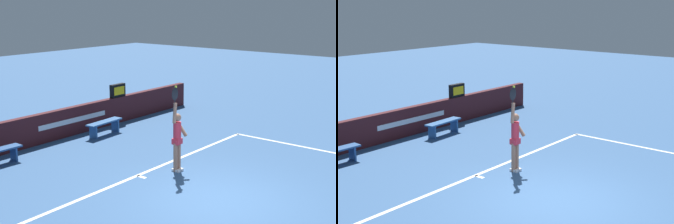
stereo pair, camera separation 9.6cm
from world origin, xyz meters
TOP-DOWN VIEW (x-y plane):
  - ground_plane at (0.00, 0.00)m, footprint 60.00×60.00m
  - court_lines at (0.00, -0.23)m, footprint 10.61×5.80m
  - back_wall at (0.00, 7.06)m, footprint 15.79×0.24m
  - speed_display at (3.85, 7.06)m, footprint 0.69×0.18m
  - tennis_player at (0.96, 1.98)m, footprint 0.41×0.39m
  - tennis_ball at (0.91, 1.99)m, footprint 0.07×0.07m
  - courtside_bench_far at (2.25, 6.15)m, footprint 1.51×0.46m

SIDE VIEW (x-z plane):
  - ground_plane at x=0.00m, z-range 0.00..0.00m
  - court_lines at x=0.00m, z-range 0.00..0.00m
  - courtside_bench_far at x=2.25m, z-range 0.13..0.62m
  - back_wall at x=0.00m, z-range 0.00..0.99m
  - tennis_player at x=0.96m, z-range -0.20..2.15m
  - speed_display at x=3.85m, z-range 0.99..1.48m
  - tennis_ball at x=0.91m, z-range 2.32..2.39m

